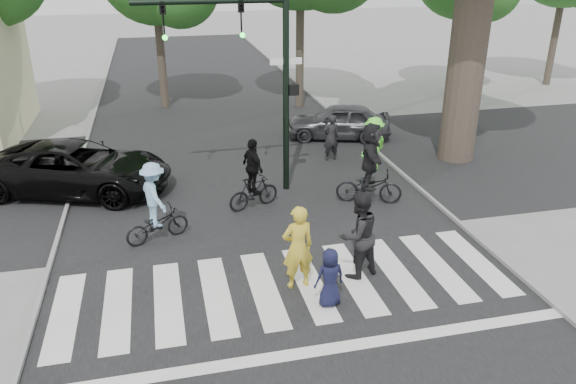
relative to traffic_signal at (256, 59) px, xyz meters
name	(u,v)px	position (x,y,z in m)	size (l,w,h in m)	color
ground	(298,313)	(-0.35, -6.20, -3.90)	(120.00, 120.00, 0.00)	gray
road_stem	(254,209)	(-0.35, -1.20, -3.90)	(10.00, 70.00, 0.01)	black
road_cross	(238,171)	(-0.35, 1.80, -3.89)	(70.00, 10.00, 0.01)	black
curb_left	(61,226)	(-5.40, -1.20, -3.85)	(0.10, 70.00, 0.10)	gray
curb_right	(422,191)	(4.70, -1.20, -3.85)	(0.10, 70.00, 0.10)	gray
crosswalk	(291,294)	(-0.35, -5.54, -3.89)	(10.00, 3.85, 0.01)	silver
traffic_signal	(256,59)	(0.00, 0.00, 0.00)	(4.45, 0.29, 6.00)	black
pedestrian_woman	(298,247)	(-0.13, -5.25, -2.96)	(0.68, 0.45, 1.87)	gold
pedestrian_child	(330,278)	(0.32, -6.05, -3.27)	(0.61, 0.40, 1.26)	black
pedestrian_adult	(358,235)	(1.24, -5.11, -2.91)	(0.96, 0.75, 1.98)	black
cyclist_left	(155,208)	(-2.98, -2.45, -3.02)	(1.70, 1.19, 2.03)	black
cyclist_mid	(253,180)	(-0.34, -1.12, -3.08)	(1.59, 1.01, 2.00)	black
cyclist_right	(370,168)	(2.90, -1.50, -2.86)	(1.95, 1.80, 2.34)	black
car_suv	(77,168)	(-5.16, 1.18, -3.15)	(2.49, 5.40, 1.50)	black
car_grey	(338,121)	(3.90, 4.37, -3.24)	(1.57, 3.89, 1.33)	#36383B
bystander_hivis	(373,144)	(3.94, 0.90, -3.02)	(1.14, 0.66, 1.77)	#6DFF3F
bystander_dark	(331,138)	(2.89, 2.11, -3.10)	(0.58, 0.38, 1.60)	black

